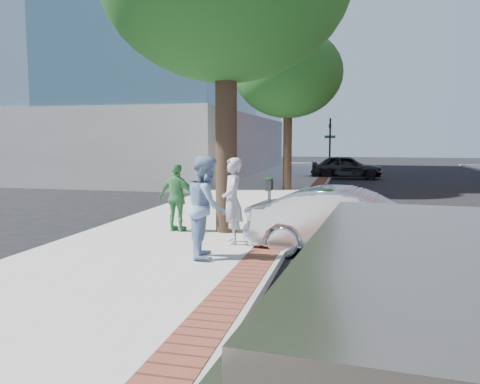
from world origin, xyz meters
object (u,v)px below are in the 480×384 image
(parking_meter, at_px, (269,195))
(bg_car, at_px, (346,167))
(sedan_silver, at_px, (353,223))
(person_gray, at_px, (232,201))
(van, at_px, (444,347))
(person_officer, at_px, (207,206))
(person_green, at_px, (177,197))

(parking_meter, relative_size, bg_car, 0.34)
(sedan_silver, bearing_deg, bg_car, 8.81)
(parking_meter, height_order, sedan_silver, parking_meter)
(person_gray, distance_m, sedan_silver, 2.55)
(bg_car, xyz_separation_m, van, (1.03, -26.36, 0.24))
(parking_meter, height_order, bg_car, parking_meter)
(parking_meter, bearing_deg, person_officer, -122.41)
(person_green, relative_size, bg_car, 0.39)
(person_gray, distance_m, person_officer, 1.24)
(sedan_silver, distance_m, van, 6.45)
(person_green, height_order, sedan_silver, person_green)
(person_officer, distance_m, sedan_silver, 3.03)
(person_officer, relative_size, bg_car, 0.45)
(person_green, distance_m, bg_car, 19.35)
(bg_car, height_order, van, van)
(person_officer, bearing_deg, person_gray, -23.92)
(person_gray, bearing_deg, parking_meter, 89.68)
(person_officer, distance_m, person_green, 2.70)
(sedan_silver, bearing_deg, person_gray, 99.12)
(parking_meter, distance_m, person_officer, 1.76)
(person_officer, bearing_deg, person_green, 17.88)
(van, bearing_deg, person_green, 127.16)
(bg_car, distance_m, van, 26.39)
(person_gray, xyz_separation_m, person_officer, (-0.19, -1.22, 0.04))
(van, bearing_deg, person_gray, 120.44)
(person_gray, bearing_deg, van, 6.74)
(person_gray, xyz_separation_m, person_green, (-1.66, 1.03, -0.10))
(van, bearing_deg, sedan_silver, 99.61)
(sedan_silver, bearing_deg, van, -167.01)
(parking_meter, xyz_separation_m, person_gray, (-0.76, -0.26, -0.13))
(person_officer, relative_size, sedan_silver, 0.46)
(parking_meter, relative_size, person_gray, 0.80)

